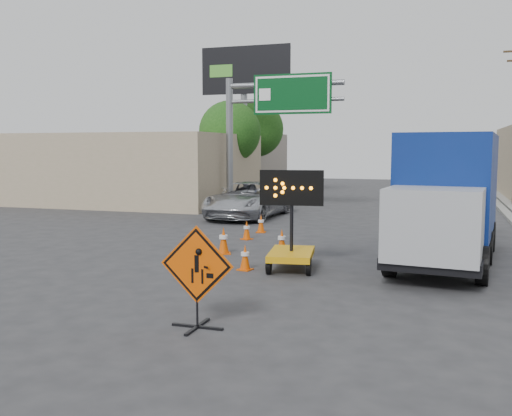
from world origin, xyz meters
The scene contains 16 objects.
ground centered at (0.00, 0.00, 0.00)m, with size 100.00×100.00×0.00m, color #2D2D30.
storefront_left_near centered at (-14.00, 20.00, 2.00)m, with size 14.00×10.00×4.00m, color tan.
storefront_left_far centered at (-15.00, 34.00, 2.20)m, with size 12.00×10.00×4.40m, color gray.
highway_gantry centered at (-4.43, 17.96, 5.07)m, with size 6.18×0.38×6.90m.
billboard centered at (-8.35, 25.87, 7.35)m, with size 6.10×0.54×9.85m.
tree_left_near centered at (-8.00, 22.00, 4.16)m, with size 3.71×3.71×6.03m.
tree_left_far centered at (-9.00, 30.00, 4.60)m, with size 4.10×4.10×6.66m.
construction_sign centered at (0.11, -1.10, 0.97)m, with size 1.39×0.98×1.84m.
arrow_board centered at (0.46, 4.20, 0.60)m, with size 1.66×1.99×2.63m.
pickup_truck centered at (-4.36, 14.69, 0.82)m, with size 2.72×5.91×1.64m, color #B5B7BD.
box_truck centered at (4.33, 6.60, 1.62)m, with size 3.03×7.75×3.58m.
cone_a centered at (-0.69, 3.77, 0.34)m, with size 0.40×0.40×0.68m.
cone_b centered at (-2.07, 5.76, 0.41)m, with size 0.55×0.55×0.82m.
cone_c centered at (-0.41, 6.39, 0.38)m, with size 0.49×0.49×0.75m.
cone_d centered at (-2.31, 8.59, 0.33)m, with size 0.45×0.45×0.67m.
cone_e centered at (-2.33, 10.31, 0.34)m, with size 0.40×0.40×0.69m.
Camera 1 is at (4.17, -10.16, 3.19)m, focal length 40.00 mm.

